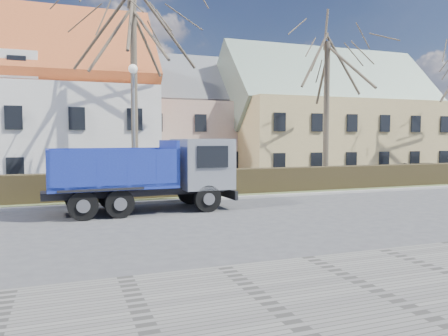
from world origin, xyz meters
name	(u,v)px	position (x,y,z in m)	size (l,w,h in m)	color
ground	(224,218)	(0.00, 0.00, 0.00)	(120.00, 120.00, 0.00)	#414143
sidewalk_near	(375,292)	(0.00, -8.50, 0.04)	(80.00, 5.00, 0.08)	slate
curb_far	(191,200)	(0.00, 4.60, 0.06)	(80.00, 0.30, 0.12)	#A7A49F
grass_strip	(182,196)	(0.00, 6.20, 0.05)	(80.00, 3.00, 0.10)	#495630
hedge	(183,185)	(0.00, 6.00, 0.65)	(60.00, 0.90, 1.30)	black
building_pink	(186,126)	(4.00, 20.00, 4.00)	(10.80, 8.80, 8.00)	tan
building_yellow	(330,123)	(16.00, 17.00, 4.25)	(18.80, 10.80, 8.50)	tan
tree_1	(134,76)	(-2.00, 8.50, 6.33)	(9.20, 9.20, 12.65)	brown
tree_2	(327,98)	(10.00, 8.50, 5.50)	(8.00, 8.00, 11.00)	brown
dump_truck	(137,174)	(-2.85, 2.54, 1.54)	(7.69, 2.86, 3.08)	navy
streetlight	(134,130)	(-2.27, 7.00, 3.38)	(0.53, 0.53, 6.76)	gray
cart_frame	(112,201)	(-3.71, 3.86, 0.32)	(0.70, 0.40, 0.64)	silver
parked_car_a	(82,181)	(-4.70, 10.45, 0.58)	(1.38, 3.42, 1.17)	black
parked_car_b	(433,171)	(20.12, 9.69, 0.57)	(1.60, 3.93, 1.14)	#2B2B2D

